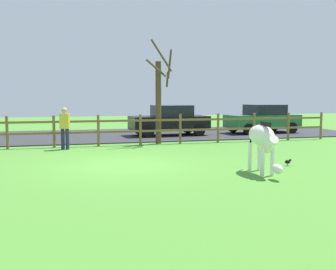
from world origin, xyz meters
name	(u,v)px	position (x,y,z in m)	size (l,w,h in m)	color
ground_plane	(125,165)	(0.00, 0.00, 0.00)	(60.00, 60.00, 0.00)	#47842D
parking_asphalt	(97,136)	(0.00, 9.30, 0.03)	(28.00, 7.40, 0.05)	#2D2D33
paddock_fence	(98,128)	(-0.31, 5.00, 0.74)	(21.49, 0.11, 1.30)	brown
bare_tree	(159,97)	(2.34, 5.15, 2.02)	(1.21, 1.07, 4.45)	#513A23
zebra	(263,140)	(3.37, -2.26, 0.93)	(0.54, 1.94, 1.41)	white
crow_on_grass	(288,162)	(4.72, -1.34, 0.13)	(0.21, 0.10, 0.20)	black
parked_car_green	(263,118)	(9.01, 8.27, 0.84)	(4.13, 2.15, 1.56)	#236B38
parked_car_black	(170,120)	(3.66, 8.25, 0.84)	(4.08, 2.04, 1.56)	black
visitor_near_fence	(65,126)	(-1.67, 4.26, 0.91)	(0.41, 0.32, 1.64)	#232847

